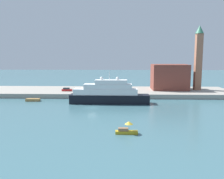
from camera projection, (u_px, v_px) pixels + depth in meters
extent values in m
plane|color=#3D6670|center=(92.00, 108.00, 76.12)|extent=(400.00, 400.00, 0.00)
cube|color=gray|center=(100.00, 92.00, 103.59)|extent=(110.00, 23.77, 1.78)
cube|color=black|center=(109.00, 99.00, 83.31)|extent=(27.18, 4.64, 3.07)
cube|color=white|center=(105.00, 92.00, 82.99)|extent=(21.74, 4.27, 2.02)
cube|color=white|center=(108.00, 86.00, 82.71)|extent=(16.31, 3.90, 1.64)
cube|color=white|center=(111.00, 82.00, 82.46)|extent=(10.87, 3.53, 1.43)
cylinder|color=silver|center=(109.00, 75.00, 82.15)|extent=(0.16, 0.16, 3.14)
sphere|color=white|center=(117.00, 78.00, 82.21)|extent=(1.05, 1.05, 1.05)
sphere|color=white|center=(101.00, 78.00, 82.39)|extent=(1.05, 1.05, 1.05)
cube|color=#B7991E|center=(127.00, 132.00, 51.05)|extent=(4.74, 1.26, 0.65)
cube|color=#8C6647|center=(123.00, 129.00, 50.98)|extent=(2.09, 1.01, 0.63)
cylinder|color=#B2B2B2|center=(129.00, 128.00, 50.88)|extent=(0.06, 0.06, 1.45)
cone|color=gold|center=(129.00, 123.00, 50.74)|extent=(1.73, 1.73, 0.61)
cube|color=olive|center=(33.00, 100.00, 87.51)|extent=(4.93, 1.97, 0.92)
cube|color=brown|center=(169.00, 77.00, 104.14)|extent=(15.04, 11.03, 10.80)
cube|color=#9E664C|center=(198.00, 62.00, 101.98)|extent=(2.70, 2.70, 23.61)
cone|color=#387A5B|center=(200.00, 29.00, 100.08)|extent=(3.51, 3.51, 3.34)
cube|color=#B21E1E|center=(67.00, 90.00, 99.85)|extent=(4.17, 1.62, 0.81)
cube|color=#262D33|center=(66.00, 88.00, 99.76)|extent=(2.50, 1.46, 0.60)
cylinder|color=#334C8C|center=(79.00, 90.00, 96.97)|extent=(0.36, 0.36, 1.50)
sphere|color=tan|center=(78.00, 88.00, 96.85)|extent=(0.24, 0.24, 0.24)
cylinder|color=black|center=(107.00, 93.00, 92.86)|extent=(0.53, 0.53, 0.88)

